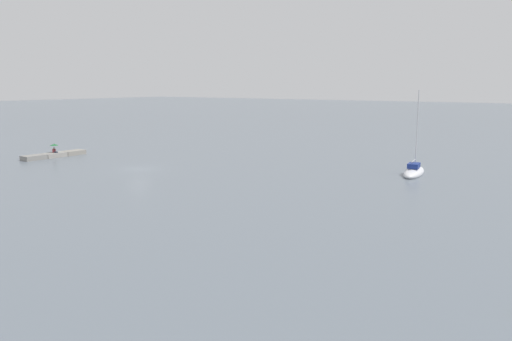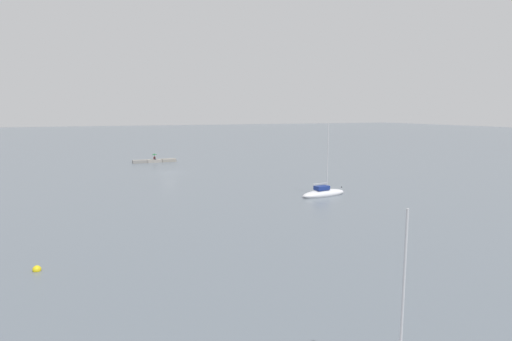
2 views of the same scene
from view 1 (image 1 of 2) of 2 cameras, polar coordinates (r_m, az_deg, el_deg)
name	(u,v)px [view 1 (image 1 of 2)]	position (r m, az deg, el deg)	size (l,w,h in m)	color
ground_plane	(139,169)	(61.03, -12.95, 0.19)	(500.00, 500.00, 0.00)	slate
seawall_pier	(54,155)	(74.08, -21.63, 1.63)	(8.96, 1.73, 0.62)	gray
person_seated_maroon_left	(55,151)	(74.00, -21.62, 2.06)	(0.49, 0.67, 0.73)	#1E2333
umbrella_open_green	(54,145)	(73.87, -21.66, 2.70)	(1.12, 1.12, 1.25)	black
sailboat_white_far	(414,172)	(58.17, 17.26, -0.13)	(6.74, 2.79, 9.48)	silver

